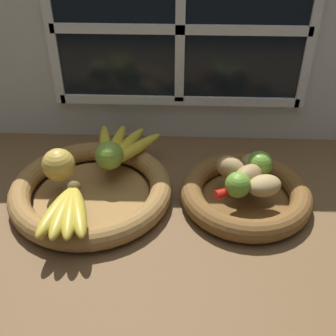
{
  "coord_description": "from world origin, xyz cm",
  "views": [
    {
      "loc": [
        1.08,
        -74.75,
        62.39
      ],
      "look_at": [
        -1.88,
        0.13,
        9.04
      ],
      "focal_mm": 44.74,
      "sensor_mm": 36.0,
      "label": 1
    }
  ],
  "objects_px": {
    "lime_near": "(238,185)",
    "lime_far": "(259,164)",
    "fruit_bowl_left": "(92,190)",
    "potato_small": "(264,186)",
    "potato_back": "(254,165)",
    "banana_bunch_front": "(67,211)",
    "potato_oblong": "(230,167)",
    "apple_golden_left": "(59,165)",
    "banana_bunch_back": "(120,147)",
    "apple_green_back": "(109,155)",
    "chili_pepper": "(238,188)",
    "potato_large": "(248,176)",
    "fruit_bowl_right": "(245,194)"
  },
  "relations": [
    {
      "from": "potato_back",
      "to": "lime_near",
      "type": "distance_m",
      "value": 0.1
    },
    {
      "from": "fruit_bowl_right",
      "to": "potato_oblong",
      "type": "height_order",
      "value": "potato_oblong"
    },
    {
      "from": "fruit_bowl_right",
      "to": "potato_oblong",
      "type": "relative_size",
      "value": 4.36
    },
    {
      "from": "fruit_bowl_left",
      "to": "apple_golden_left",
      "type": "xyz_separation_m",
      "value": [
        -0.07,
        0.01,
        0.06
      ]
    },
    {
      "from": "apple_golden_left",
      "to": "chili_pepper",
      "type": "xyz_separation_m",
      "value": [
        0.4,
        -0.04,
        -0.03
      ]
    },
    {
      "from": "banana_bunch_back",
      "to": "potato_back",
      "type": "distance_m",
      "value": 0.33
    },
    {
      "from": "lime_near",
      "to": "chili_pepper",
      "type": "bearing_deg",
      "value": 75.79
    },
    {
      "from": "banana_bunch_front",
      "to": "potato_large",
      "type": "xyz_separation_m",
      "value": [
        0.37,
        0.12,
        0.01
      ]
    },
    {
      "from": "banana_bunch_front",
      "to": "potato_small",
      "type": "height_order",
      "value": "potato_small"
    },
    {
      "from": "banana_bunch_back",
      "to": "potato_back",
      "type": "xyz_separation_m",
      "value": [
        0.32,
        -0.08,
        0.01
      ]
    },
    {
      "from": "lime_near",
      "to": "lime_far",
      "type": "bearing_deg",
      "value": 54.16
    },
    {
      "from": "apple_golden_left",
      "to": "potato_large",
      "type": "distance_m",
      "value": 0.42
    },
    {
      "from": "potato_back",
      "to": "banana_bunch_front",
      "type": "bearing_deg",
      "value": -157.01
    },
    {
      "from": "apple_green_back",
      "to": "apple_golden_left",
      "type": "relative_size",
      "value": 0.91
    },
    {
      "from": "apple_golden_left",
      "to": "potato_oblong",
      "type": "relative_size",
      "value": 1.09
    },
    {
      "from": "potato_small",
      "to": "apple_green_back",
      "type": "bearing_deg",
      "value": 166.06
    },
    {
      "from": "fruit_bowl_right",
      "to": "chili_pepper",
      "type": "height_order",
      "value": "chili_pepper"
    },
    {
      "from": "apple_green_back",
      "to": "chili_pepper",
      "type": "height_order",
      "value": "apple_green_back"
    },
    {
      "from": "lime_far",
      "to": "potato_small",
      "type": "bearing_deg",
      "value": -88.51
    },
    {
      "from": "potato_small",
      "to": "potato_oblong",
      "type": "xyz_separation_m",
      "value": [
        -0.07,
        0.06,
        0.0
      ]
    },
    {
      "from": "banana_bunch_front",
      "to": "potato_oblong",
      "type": "relative_size",
      "value": 2.55
    },
    {
      "from": "banana_bunch_back",
      "to": "fruit_bowl_left",
      "type": "bearing_deg",
      "value": -112.95
    },
    {
      "from": "fruit_bowl_left",
      "to": "potato_small",
      "type": "xyz_separation_m",
      "value": [
        0.39,
        -0.03,
        0.05
      ]
    },
    {
      "from": "banana_bunch_front",
      "to": "potato_oblong",
      "type": "height_order",
      "value": "potato_oblong"
    },
    {
      "from": "banana_bunch_front",
      "to": "chili_pepper",
      "type": "bearing_deg",
      "value": 15.13
    },
    {
      "from": "banana_bunch_front",
      "to": "lime_far",
      "type": "distance_m",
      "value": 0.44
    },
    {
      "from": "fruit_bowl_right",
      "to": "lime_far",
      "type": "distance_m",
      "value": 0.08
    },
    {
      "from": "banana_bunch_front",
      "to": "lime_far",
      "type": "height_order",
      "value": "lime_far"
    },
    {
      "from": "fruit_bowl_right",
      "to": "apple_green_back",
      "type": "xyz_separation_m",
      "value": [
        -0.32,
        0.05,
        0.06
      ]
    },
    {
      "from": "apple_golden_left",
      "to": "potato_oblong",
      "type": "xyz_separation_m",
      "value": [
        0.39,
        0.02,
        -0.01
      ]
    },
    {
      "from": "banana_bunch_front",
      "to": "chili_pepper",
      "type": "height_order",
      "value": "banana_bunch_front"
    },
    {
      "from": "apple_green_back",
      "to": "lime_far",
      "type": "relative_size",
      "value": 1.13
    },
    {
      "from": "potato_large",
      "to": "potato_oblong",
      "type": "xyz_separation_m",
      "value": [
        -0.04,
        0.03,
        0.0
      ]
    },
    {
      "from": "fruit_bowl_left",
      "to": "potato_small",
      "type": "bearing_deg",
      "value": -4.77
    },
    {
      "from": "potato_back",
      "to": "potato_small",
      "type": "xyz_separation_m",
      "value": [
        0.01,
        -0.08,
        -0.0
      ]
    },
    {
      "from": "apple_golden_left",
      "to": "banana_bunch_back",
      "type": "bearing_deg",
      "value": 43.84
    },
    {
      "from": "fruit_bowl_left",
      "to": "fruit_bowl_right",
      "type": "bearing_deg",
      "value": 0.0
    },
    {
      "from": "apple_green_back",
      "to": "potato_large",
      "type": "height_order",
      "value": "apple_green_back"
    },
    {
      "from": "fruit_bowl_left",
      "to": "apple_green_back",
      "type": "bearing_deg",
      "value": 55.23
    },
    {
      "from": "fruit_bowl_left",
      "to": "apple_golden_left",
      "type": "distance_m",
      "value": 0.09
    },
    {
      "from": "potato_small",
      "to": "potato_oblong",
      "type": "distance_m",
      "value": 0.09
    },
    {
      "from": "potato_back",
      "to": "potato_oblong",
      "type": "bearing_deg",
      "value": -164.05
    },
    {
      "from": "potato_large",
      "to": "lime_near",
      "type": "relative_size",
      "value": 1.37
    },
    {
      "from": "apple_green_back",
      "to": "lime_near",
      "type": "relative_size",
      "value": 1.21
    },
    {
      "from": "potato_small",
      "to": "lime_near",
      "type": "bearing_deg",
      "value": -173.33
    },
    {
      "from": "potato_oblong",
      "to": "chili_pepper",
      "type": "distance_m",
      "value": 0.06
    },
    {
      "from": "potato_small",
      "to": "lime_far",
      "type": "relative_size",
      "value": 1.27
    },
    {
      "from": "potato_back",
      "to": "chili_pepper",
      "type": "xyz_separation_m",
      "value": [
        -0.04,
        -0.07,
        -0.01
      ]
    },
    {
      "from": "apple_green_back",
      "to": "banana_bunch_front",
      "type": "relative_size",
      "value": 0.39
    },
    {
      "from": "banana_bunch_front",
      "to": "fruit_bowl_right",
      "type": "bearing_deg",
      "value": 18.21
    }
  ]
}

